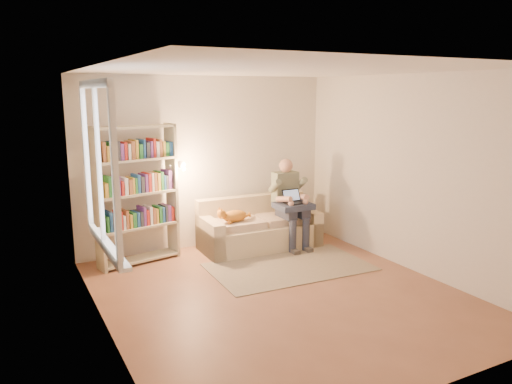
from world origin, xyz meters
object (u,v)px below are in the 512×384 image
person (289,198)px  bookshelf (137,188)px  laptop (292,200)px  sofa (259,230)px  cat (236,215)px

person → bookshelf: size_ratio=0.70×
person → laptop: person is taller
sofa → cat: size_ratio=3.11×
person → sofa: bearing=162.4°
person → laptop: size_ratio=4.62×
cat → person: bearing=-1.8°
bookshelf → person: bearing=-19.9°
laptop → sofa: bearing=148.2°
sofa → person: size_ratio=1.35×
laptop → bookshelf: 2.29m
cat → bookshelf: size_ratio=0.30×
sofa → laptop: bearing=-31.8°
laptop → bookshelf: bookshelf is taller
person → laptop: 0.13m
sofa → cat: sofa is taller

